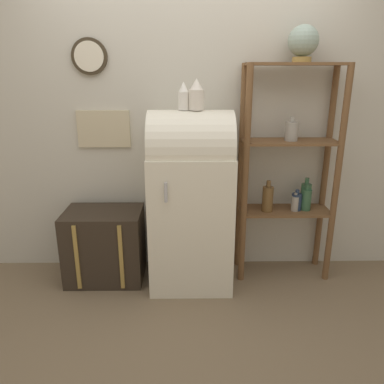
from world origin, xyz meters
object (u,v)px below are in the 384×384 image
vase_center (196,95)px  refrigerator (191,197)px  vase_left (184,97)px  suitcase_trunk (105,245)px  globe (303,42)px

vase_center → refrigerator: bearing=163.1°
vase_left → vase_center: 0.09m
suitcase_trunk → globe: bearing=4.0°
suitcase_trunk → vase_center: bearing=-3.8°
suitcase_trunk → refrigerator: bearing=-3.0°
vase_center → globe: bearing=11.3°
globe → vase_center: globe is taller
suitcase_trunk → vase_left: 1.36m
refrigerator → vase_center: 0.78m
globe → vase_left: bearing=-170.0°
refrigerator → vase_center: size_ratio=6.34×
refrigerator → vase_left: 0.77m
vase_left → refrigerator: bearing=11.0°
vase_left → suitcase_trunk: bearing=175.9°
refrigerator → vase_center: bearing=-16.9°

